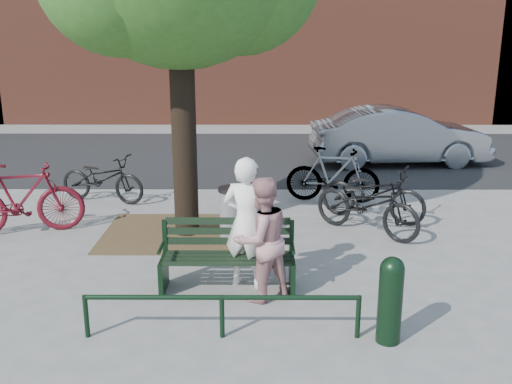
{
  "coord_description": "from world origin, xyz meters",
  "views": [
    {
      "loc": [
        0.4,
        -6.87,
        3.26
      ],
      "look_at": [
        0.37,
        1.0,
        1.06
      ],
      "focal_mm": 40.0,
      "sensor_mm": 36.0,
      "label": 1
    }
  ],
  "objects_px": {
    "park_bench": "(228,254)",
    "person_right": "(261,239)",
    "person_left": "(246,223)",
    "bicycle_c": "(367,204)",
    "litter_bin": "(231,213)",
    "parked_car": "(399,136)",
    "bollard": "(390,297)"
  },
  "relations": [
    {
      "from": "park_bench",
      "to": "person_right",
      "type": "height_order",
      "value": "person_right"
    },
    {
      "from": "person_left",
      "to": "bicycle_c",
      "type": "xyz_separation_m",
      "value": [
        1.97,
        2.07,
        -0.36
      ]
    },
    {
      "from": "litter_bin",
      "to": "parked_car",
      "type": "height_order",
      "value": "parked_car"
    },
    {
      "from": "park_bench",
      "to": "bollard",
      "type": "relative_size",
      "value": 1.76
    },
    {
      "from": "person_left",
      "to": "bollard",
      "type": "bearing_deg",
      "value": 158.77
    },
    {
      "from": "park_bench",
      "to": "bollard",
      "type": "height_order",
      "value": "bollard"
    },
    {
      "from": "bollard",
      "to": "bicycle_c",
      "type": "xyz_separation_m",
      "value": [
        0.39,
        3.5,
        -0.01
      ]
    },
    {
      "from": "person_left",
      "to": "parked_car",
      "type": "distance_m",
      "value": 8.26
    },
    {
      "from": "park_bench",
      "to": "litter_bin",
      "type": "bearing_deg",
      "value": 91.27
    },
    {
      "from": "bollard",
      "to": "litter_bin",
      "type": "relative_size",
      "value": 1.14
    },
    {
      "from": "person_left",
      "to": "bollard",
      "type": "xyz_separation_m",
      "value": [
        1.58,
        -1.43,
        -0.35
      ]
    },
    {
      "from": "person_left",
      "to": "bicycle_c",
      "type": "height_order",
      "value": "person_left"
    },
    {
      "from": "park_bench",
      "to": "person_right",
      "type": "xyz_separation_m",
      "value": [
        0.44,
        -0.31,
        0.31
      ]
    },
    {
      "from": "person_right",
      "to": "parked_car",
      "type": "xyz_separation_m",
      "value": [
        3.54,
        7.74,
        -0.06
      ]
    },
    {
      "from": "park_bench",
      "to": "parked_car",
      "type": "xyz_separation_m",
      "value": [
        3.98,
        7.43,
        0.25
      ]
    },
    {
      "from": "bollard",
      "to": "bicycle_c",
      "type": "bearing_deg",
      "value": 83.64
    },
    {
      "from": "bicycle_c",
      "to": "parked_car",
      "type": "relative_size",
      "value": 0.44
    },
    {
      "from": "bollard",
      "to": "parked_car",
      "type": "height_order",
      "value": "parked_car"
    },
    {
      "from": "person_right",
      "to": "bollard",
      "type": "relative_size",
      "value": 1.61
    },
    {
      "from": "park_bench",
      "to": "parked_car",
      "type": "relative_size",
      "value": 0.39
    },
    {
      "from": "park_bench",
      "to": "bollard",
      "type": "bearing_deg",
      "value": -36.75
    },
    {
      "from": "park_bench",
      "to": "litter_bin",
      "type": "height_order",
      "value": "park_bench"
    },
    {
      "from": "person_right",
      "to": "litter_bin",
      "type": "distance_m",
      "value": 2.28
    },
    {
      "from": "bollard",
      "to": "person_right",
      "type": "bearing_deg",
      "value": 142.68
    },
    {
      "from": "bollard",
      "to": "bicycle_c",
      "type": "relative_size",
      "value": 0.5
    },
    {
      "from": "bicycle_c",
      "to": "parked_car",
      "type": "xyz_separation_m",
      "value": [
        1.77,
        5.29,
        0.21
      ]
    },
    {
      "from": "person_left",
      "to": "parked_car",
      "type": "height_order",
      "value": "person_left"
    },
    {
      "from": "person_left",
      "to": "bicycle_c",
      "type": "relative_size",
      "value": 0.9
    },
    {
      "from": "park_bench",
      "to": "bicycle_c",
      "type": "xyz_separation_m",
      "value": [
        2.21,
        2.14,
        0.04
      ]
    },
    {
      "from": "person_right",
      "to": "litter_bin",
      "type": "xyz_separation_m",
      "value": [
        -0.48,
        2.2,
        -0.36
      ]
    },
    {
      "from": "person_right",
      "to": "litter_bin",
      "type": "height_order",
      "value": "person_right"
    },
    {
      "from": "litter_bin",
      "to": "bicycle_c",
      "type": "distance_m",
      "value": 2.27
    }
  ]
}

